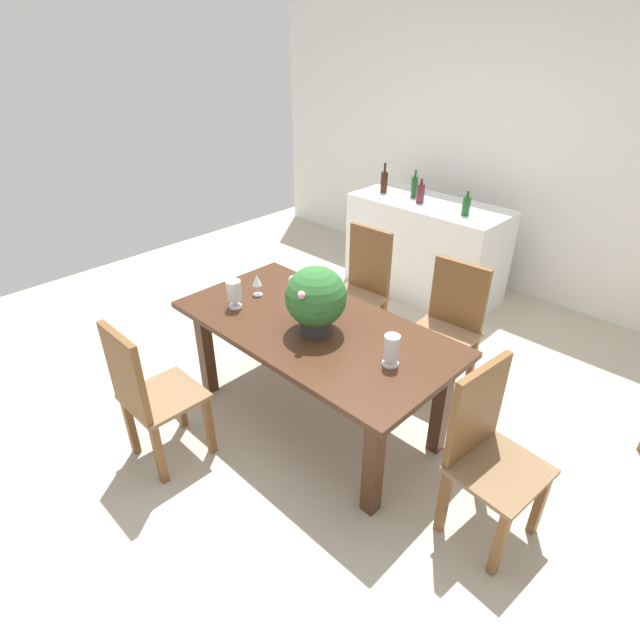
{
  "coord_description": "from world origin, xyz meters",
  "views": [
    {
      "loc": [
        1.91,
        -2.16,
        2.37
      ],
      "look_at": [
        -0.07,
        -0.14,
        0.7
      ],
      "focal_mm": 28.29,
      "sensor_mm": 36.0,
      "label": 1
    }
  ],
  "objects_px": {
    "flower_centerpiece": "(316,298)",
    "wine_bottle_tall": "(420,193)",
    "crystal_vase_center_near": "(234,292)",
    "dining_table": "(314,340)",
    "chair_foot_end": "(486,446)",
    "chair_near_left": "(147,392)",
    "kitchen_counter": "(425,248)",
    "crystal_vase_left": "(392,349)",
    "wine_glass": "(257,281)",
    "wine_bottle_clear": "(384,182)",
    "chair_far_left": "(362,284)",
    "wine_bottle_dark": "(414,187)",
    "wine_bottle_green": "(466,206)",
    "chair_far_right": "(449,322)"
  },
  "relations": [
    {
      "from": "chair_near_left",
      "to": "kitchen_counter",
      "type": "height_order",
      "value": "chair_near_left"
    },
    {
      "from": "flower_centerpiece",
      "to": "kitchen_counter",
      "type": "height_order",
      "value": "flower_centerpiece"
    },
    {
      "from": "flower_centerpiece",
      "to": "wine_bottle_tall",
      "type": "distance_m",
      "value": 2.21
    },
    {
      "from": "kitchen_counter",
      "to": "dining_table",
      "type": "bearing_deg",
      "value": -74.58
    },
    {
      "from": "crystal_vase_center_near",
      "to": "wine_bottle_clear",
      "type": "height_order",
      "value": "wine_bottle_clear"
    },
    {
      "from": "wine_glass",
      "to": "crystal_vase_center_near",
      "type": "bearing_deg",
      "value": -81.95
    },
    {
      "from": "chair_far_right",
      "to": "wine_bottle_clear",
      "type": "bearing_deg",
      "value": 139.17
    },
    {
      "from": "chair_foot_end",
      "to": "wine_bottle_dark",
      "type": "height_order",
      "value": "wine_bottle_dark"
    },
    {
      "from": "chair_far_right",
      "to": "wine_glass",
      "type": "relative_size",
      "value": 6.32
    },
    {
      "from": "chair_near_left",
      "to": "chair_foot_end",
      "type": "bearing_deg",
      "value": -148.78
    },
    {
      "from": "wine_bottle_clear",
      "to": "chair_foot_end",
      "type": "bearing_deg",
      "value": -41.93
    },
    {
      "from": "chair_foot_end",
      "to": "crystal_vase_left",
      "type": "bearing_deg",
      "value": 96.74
    },
    {
      "from": "dining_table",
      "to": "chair_far_right",
      "type": "xyz_separation_m",
      "value": [
        0.4,
        0.96,
        -0.11
      ]
    },
    {
      "from": "crystal_vase_left",
      "to": "wine_bottle_dark",
      "type": "xyz_separation_m",
      "value": [
        -1.39,
        2.16,
        0.18
      ]
    },
    {
      "from": "chair_far_left",
      "to": "wine_bottle_dark",
      "type": "relative_size",
      "value": 3.85
    },
    {
      "from": "chair_far_right",
      "to": "crystal_vase_left",
      "type": "xyz_separation_m",
      "value": [
        0.2,
        -0.97,
        0.32
      ]
    },
    {
      "from": "dining_table",
      "to": "wine_bottle_tall",
      "type": "relative_size",
      "value": 8.09
    },
    {
      "from": "kitchen_counter",
      "to": "wine_bottle_clear",
      "type": "relative_size",
      "value": 5.19
    },
    {
      "from": "chair_near_left",
      "to": "wine_bottle_dark",
      "type": "relative_size",
      "value": 3.76
    },
    {
      "from": "dining_table",
      "to": "crystal_vase_center_near",
      "type": "height_order",
      "value": "crystal_vase_center_near"
    },
    {
      "from": "crystal_vase_left",
      "to": "wine_glass",
      "type": "xyz_separation_m",
      "value": [
        -1.17,
        0.02,
        0.0
      ]
    },
    {
      "from": "crystal_vase_left",
      "to": "wine_bottle_green",
      "type": "bearing_deg",
      "value": 110.49
    },
    {
      "from": "dining_table",
      "to": "chair_near_left",
      "type": "xyz_separation_m",
      "value": [
        -0.41,
        -0.96,
        -0.1
      ]
    },
    {
      "from": "dining_table",
      "to": "crystal_vase_left",
      "type": "bearing_deg",
      "value": -0.24
    },
    {
      "from": "crystal_vase_center_near",
      "to": "wine_bottle_green",
      "type": "xyz_separation_m",
      "value": [
        0.37,
        2.24,
        0.15
      ]
    },
    {
      "from": "chair_near_left",
      "to": "wine_bottle_green",
      "type": "relative_size",
      "value": 4.56
    },
    {
      "from": "dining_table",
      "to": "crystal_vase_center_near",
      "type": "bearing_deg",
      "value": -159.53
    },
    {
      "from": "chair_near_left",
      "to": "wine_bottle_dark",
      "type": "distance_m",
      "value": 3.18
    },
    {
      "from": "chair_far_right",
      "to": "kitchen_counter",
      "type": "bearing_deg",
      "value": 126.06
    },
    {
      "from": "chair_far_left",
      "to": "flower_centerpiece",
      "type": "distance_m",
      "value": 1.18
    },
    {
      "from": "chair_far_left",
      "to": "wine_bottle_tall",
      "type": "height_order",
      "value": "wine_bottle_tall"
    },
    {
      "from": "crystal_vase_left",
      "to": "wine_bottle_tall",
      "type": "distance_m",
      "value": 2.42
    },
    {
      "from": "chair_far_left",
      "to": "crystal_vase_center_near",
      "type": "xyz_separation_m",
      "value": [
        -0.12,
        -1.16,
        0.31
      ]
    },
    {
      "from": "wine_bottle_green",
      "to": "chair_near_left",
      "type": "bearing_deg",
      "value": -94.66
    },
    {
      "from": "chair_near_left",
      "to": "wine_bottle_green",
      "type": "height_order",
      "value": "wine_bottle_green"
    },
    {
      "from": "wine_bottle_clear",
      "to": "crystal_vase_left",
      "type": "bearing_deg",
      "value": -50.83
    },
    {
      "from": "chair_far_left",
      "to": "wine_bottle_green",
      "type": "height_order",
      "value": "wine_bottle_green"
    },
    {
      "from": "crystal_vase_center_near",
      "to": "wine_bottle_green",
      "type": "height_order",
      "value": "wine_bottle_green"
    },
    {
      "from": "crystal_vase_center_near",
      "to": "dining_table",
      "type": "bearing_deg",
      "value": 20.47
    },
    {
      "from": "chair_far_right",
      "to": "crystal_vase_center_near",
      "type": "xyz_separation_m",
      "value": [
        -0.94,
        -1.17,
        0.33
      ]
    },
    {
      "from": "chair_near_left",
      "to": "chair_foot_end",
      "type": "xyz_separation_m",
      "value": [
        1.62,
        0.97,
        0.01
      ]
    },
    {
      "from": "chair_foot_end",
      "to": "crystal_vase_left",
      "type": "relative_size",
      "value": 5.28
    },
    {
      "from": "flower_centerpiece",
      "to": "kitchen_counter",
      "type": "xyz_separation_m",
      "value": [
        -0.64,
        2.17,
        -0.51
      ]
    },
    {
      "from": "wine_bottle_tall",
      "to": "wine_bottle_clear",
      "type": "xyz_separation_m",
      "value": [
        -0.45,
        0.03,
        0.02
      ]
    },
    {
      "from": "wine_bottle_tall",
      "to": "chair_foot_end",
      "type": "bearing_deg",
      "value": -47.72
    },
    {
      "from": "wine_bottle_tall",
      "to": "flower_centerpiece",
      "type": "bearing_deg",
      "value": -71.37
    },
    {
      "from": "chair_near_left",
      "to": "crystal_vase_center_near",
      "type": "bearing_deg",
      "value": -80.05
    },
    {
      "from": "wine_bottle_dark",
      "to": "wine_bottle_tall",
      "type": "relative_size",
      "value": 1.16
    },
    {
      "from": "wine_glass",
      "to": "wine_bottle_clear",
      "type": "distance_m",
      "value": 2.15
    },
    {
      "from": "wine_glass",
      "to": "wine_bottle_tall",
      "type": "relative_size",
      "value": 0.67
    }
  ]
}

